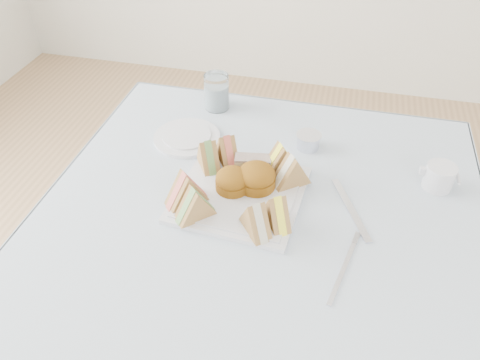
% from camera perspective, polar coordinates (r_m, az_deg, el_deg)
% --- Properties ---
extents(table, '(0.90, 0.90, 0.74)m').
position_cam_1_polar(table, '(1.36, 1.93, -15.62)').
color(table, brown).
rests_on(table, floor).
extents(tablecloth, '(1.02, 1.02, 0.01)m').
position_cam_1_polar(tablecloth, '(1.07, 2.38, -4.38)').
color(tablecloth, '#ABB9CD').
rests_on(tablecloth, table).
extents(serving_plate, '(0.31, 0.31, 0.01)m').
position_cam_1_polar(serving_plate, '(1.11, -0.00, -1.73)').
color(serving_plate, silver).
rests_on(serving_plate, tablecloth).
extents(sandwich_fl_a, '(0.10, 0.10, 0.09)m').
position_cam_1_polar(sandwich_fl_a, '(1.05, -6.60, -0.95)').
color(sandwich_fl_a, '#A0773F').
rests_on(sandwich_fl_a, serving_plate).
extents(sandwich_fl_b, '(0.09, 0.09, 0.08)m').
position_cam_1_polar(sandwich_fl_b, '(1.02, -5.52, -2.77)').
color(sandwich_fl_b, '#A0773F').
rests_on(sandwich_fl_b, serving_plate).
extents(sandwich_fr_a, '(0.08, 0.09, 0.08)m').
position_cam_1_polar(sandwich_fr_a, '(1.01, 4.48, -3.63)').
color(sandwich_fr_a, '#A0773F').
rests_on(sandwich_fr_a, serving_plate).
extents(sandwich_fr_b, '(0.09, 0.09, 0.08)m').
position_cam_1_polar(sandwich_fr_b, '(0.99, 1.92, -4.55)').
color(sandwich_fr_b, '#A0773F').
rests_on(sandwich_fr_b, serving_plate).
extents(sandwich_bl_a, '(0.08, 0.10, 0.08)m').
position_cam_1_polar(sandwich_bl_a, '(1.15, -3.91, 3.21)').
color(sandwich_bl_a, '#A0773F').
rests_on(sandwich_bl_a, serving_plate).
extents(sandwich_bl_b, '(0.08, 0.09, 0.08)m').
position_cam_1_polar(sandwich_bl_b, '(1.17, -1.61, 3.88)').
color(sandwich_bl_b, '#A0773F').
rests_on(sandwich_bl_b, serving_plate).
extents(sandwich_br_a, '(0.10, 0.09, 0.08)m').
position_cam_1_polar(sandwich_br_a, '(1.11, 6.30, 1.25)').
color(sandwich_br_a, '#A0773F').
rests_on(sandwich_br_a, serving_plate).
extents(sandwich_br_b, '(0.10, 0.09, 0.08)m').
position_cam_1_polar(sandwich_br_b, '(1.14, 4.95, 2.68)').
color(sandwich_br_b, '#A0773F').
rests_on(sandwich_br_b, serving_plate).
extents(scone_left, '(0.09, 0.09, 0.05)m').
position_cam_1_polar(scone_left, '(1.09, -0.94, -0.05)').
color(scone_left, '#8A5C13').
rests_on(scone_left, serving_plate).
extents(scone_right, '(0.11, 0.11, 0.06)m').
position_cam_1_polar(scone_right, '(1.10, 2.02, 0.37)').
color(scone_right, '#8A5C13').
rests_on(scone_right, serving_plate).
extents(pastry_slice, '(0.09, 0.05, 0.04)m').
position_cam_1_polar(pastry_slice, '(1.15, 1.59, 1.98)').
color(pastry_slice, tan).
rests_on(pastry_slice, serving_plate).
extents(side_plate, '(0.19, 0.19, 0.01)m').
position_cam_1_polar(side_plate, '(1.30, -6.47, 5.16)').
color(side_plate, silver).
rests_on(side_plate, tablecloth).
extents(water_glass, '(0.08, 0.08, 0.11)m').
position_cam_1_polar(water_glass, '(1.40, -2.86, 10.68)').
color(water_glass, white).
rests_on(water_glass, tablecloth).
extents(tea_strainer, '(0.08, 0.08, 0.04)m').
position_cam_1_polar(tea_strainer, '(1.26, 8.32, 4.64)').
color(tea_strainer, silver).
rests_on(tea_strainer, tablecloth).
extents(knife, '(0.10, 0.20, 0.00)m').
position_cam_1_polar(knife, '(1.10, 13.34, -3.46)').
color(knife, silver).
rests_on(knife, tablecloth).
extents(fork, '(0.05, 0.17, 0.00)m').
position_cam_1_polar(fork, '(0.97, 12.35, -10.97)').
color(fork, silver).
rests_on(fork, tablecloth).
extents(creamer_jug, '(0.07, 0.07, 0.06)m').
position_cam_1_polar(creamer_jug, '(1.21, 23.12, 0.36)').
color(creamer_jug, silver).
rests_on(creamer_jug, tablecloth).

